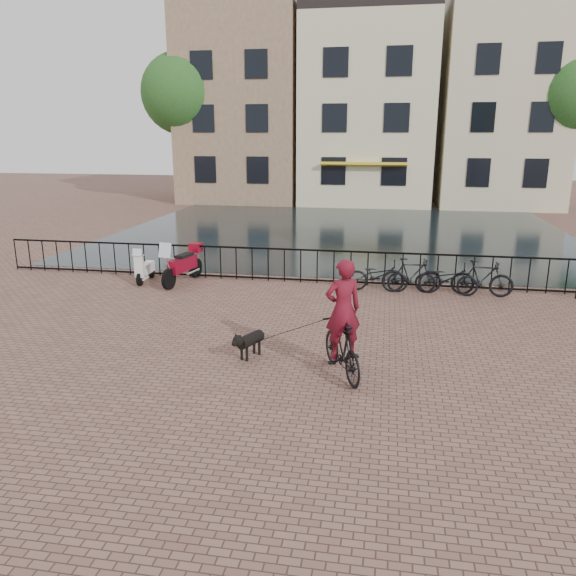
% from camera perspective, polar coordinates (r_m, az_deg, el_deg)
% --- Properties ---
extents(ground, '(100.00, 100.00, 0.00)m').
position_cam_1_polar(ground, '(9.53, -3.22, -11.77)').
color(ground, brown).
rests_on(ground, ground).
extents(canal_water, '(20.00, 20.00, 0.00)m').
position_cam_1_polar(canal_water, '(25.98, 5.55, 5.74)').
color(canal_water, black).
rests_on(canal_water, ground).
extents(railing, '(20.00, 0.05, 1.02)m').
position_cam_1_polar(railing, '(16.81, 2.98, 2.19)').
color(railing, black).
rests_on(railing, ground).
extents(canal_house_left, '(7.50, 9.00, 12.80)m').
position_cam_1_polar(canal_house_left, '(39.45, -4.09, 18.40)').
color(canal_house_left, '#7E6049').
rests_on(canal_house_left, ground).
extents(canal_house_mid, '(8.00, 9.50, 11.80)m').
position_cam_1_polar(canal_house_mid, '(38.29, 8.21, 17.62)').
color(canal_house_mid, beige).
rests_on(canal_house_mid, ground).
extents(canal_house_right, '(7.00, 9.00, 13.30)m').
position_cam_1_polar(canal_house_right, '(38.85, 20.73, 17.91)').
color(canal_house_right, beige).
rests_on(canal_house_right, ground).
extents(tree_far_left, '(5.04, 5.04, 9.27)m').
position_cam_1_polar(tree_far_left, '(37.63, -10.74, 18.82)').
color(tree_far_left, black).
rests_on(tree_far_left, ground).
extents(tree_far_right, '(4.76, 4.76, 8.76)m').
position_cam_1_polar(tree_far_right, '(36.68, 27.15, 16.97)').
color(tree_far_right, black).
rests_on(tree_far_right, ground).
extents(cyclist, '(1.28, 1.94, 2.59)m').
position_cam_1_polar(cyclist, '(10.27, 5.57, -3.79)').
color(cyclist, black).
rests_on(cyclist, ground).
extents(dog, '(0.63, 0.93, 0.60)m').
position_cam_1_polar(dog, '(11.30, -3.84, -5.61)').
color(dog, black).
rests_on(dog, ground).
extents(motorcycle, '(0.85, 2.03, 1.41)m').
position_cam_1_polar(motorcycle, '(17.01, -10.70, 2.79)').
color(motorcycle, maroon).
rests_on(motorcycle, ground).
extents(scooter, '(0.43, 1.26, 1.15)m').
position_cam_1_polar(scooter, '(17.47, -14.32, 2.47)').
color(scooter, white).
rests_on(scooter, ground).
extents(parked_bike_0, '(1.73, 0.63, 0.90)m').
position_cam_1_polar(parked_bike_0, '(16.12, 9.07, 1.24)').
color(parked_bike_0, black).
rests_on(parked_bike_0, ground).
extents(parked_bike_1, '(1.69, 0.59, 1.00)m').
position_cam_1_polar(parked_bike_1, '(16.12, 12.46, 1.25)').
color(parked_bike_1, black).
rests_on(parked_bike_1, ground).
extents(parked_bike_2, '(1.78, 0.80, 0.90)m').
position_cam_1_polar(parked_bike_2, '(16.21, 15.80, 0.92)').
color(parked_bike_2, black).
rests_on(parked_bike_2, ground).
extents(parked_bike_3, '(1.70, 0.62, 1.00)m').
position_cam_1_polar(parked_bike_3, '(16.32, 19.13, 0.93)').
color(parked_bike_3, black).
rests_on(parked_bike_3, ground).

